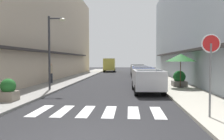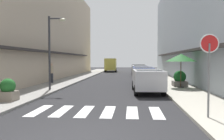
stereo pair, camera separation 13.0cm
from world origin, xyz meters
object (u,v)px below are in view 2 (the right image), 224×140
Objects in this scene: round_street_sign at (209,54)px; parked_car_near at (147,78)px; parked_car_distant at (138,68)px; cafe_umbrella at (181,58)px; pedestrian_walking_near at (52,72)px; parked_car_far at (140,70)px; parked_car_mid at (143,73)px; delivery_van at (111,64)px; planter_midblock at (180,79)px; planter_corner at (8,90)px; street_lamp at (52,44)px.

parked_car_near is at bearing 103.24° from round_street_sign.
parked_car_distant is 16.25m from cafe_umbrella.
pedestrian_walking_near reaches higher than parked_car_near.
parked_car_far is 2.57× the size of pedestrian_walking_near.
pedestrian_walking_near is at bearing 149.99° from parked_car_near.
parked_car_near is 9.05m from pedestrian_walking_near.
parked_car_mid is 0.82× the size of delivery_van.
parked_car_far is at bearing 105.19° from planter_midblock.
parked_car_near is 3.75× the size of planter_midblock.
parked_car_distant is 23.31m from planter_corner.
parked_car_mid and parked_car_distant have the same top height.
parked_car_near and parked_car_distant have the same top height.
round_street_sign is (1.60, -6.81, 1.38)m from parked_car_near.
delivery_van is (-4.67, 8.69, 0.49)m from parked_car_distant.
planter_midblock is 10.58m from pedestrian_walking_near.
parked_car_mid is 7.92m from pedestrian_walking_near.
parked_car_mid is at bearing 128.07° from pedestrian_walking_near.
delivery_van is at bearing -158.20° from pedestrian_walking_near.
round_street_sign is 10.48m from street_lamp.
planter_corner is 0.92× the size of planter_midblock.
round_street_sign is 1.67× the size of pedestrian_walking_near.
cafe_umbrella is (2.51, -3.63, 1.31)m from parked_car_mid.
parked_car_far is at bearing 67.36° from planter_corner.
delivery_van reaches higher than parked_car_near.
parked_car_mid is 21.58m from delivery_van.
delivery_van is 26.70m from street_lamp.
parked_car_distant is at bearing 99.74° from planter_midblock.
street_lamp is at bearing -109.17° from parked_car_distant.
parked_car_near is at bearing -132.60° from planter_midblock.
street_lamp is 9.56m from planter_midblock.
cafe_umbrella reaches higher than parked_car_distant.
cafe_umbrella is at bearing 84.11° from round_street_sign.
planter_midblock is (0.09, 0.81, -1.59)m from cafe_umbrella.
pedestrian_walking_near is at bearing -120.15° from parked_car_distant.
round_street_sign is at bearing -85.24° from parked_car_far.
parked_car_mid is at bearing -90.00° from parked_car_far.
round_street_sign reaches higher than parked_car_mid.
delivery_van is at bearing 99.92° from parked_car_near.
parked_car_mid is at bearing 41.65° from street_lamp.
parked_car_distant is 1.68× the size of cafe_umbrella.
round_street_sign reaches higher than delivery_van.
delivery_van is at bearing 86.66° from street_lamp.
cafe_umbrella is (8.74, 1.91, -0.88)m from street_lamp.
cafe_umbrella is at bearing -73.78° from delivery_van.
street_lamp reaches higher than delivery_van.
parked_car_mid is 1.02× the size of parked_car_far.
pedestrian_walking_near is (-7.84, -1.12, 0.09)m from parked_car_mid.
cafe_umbrella is 10.72m from pedestrian_walking_near.
delivery_van is at bearing 85.79° from planter_corner.
parked_car_near is 6.60m from street_lamp.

